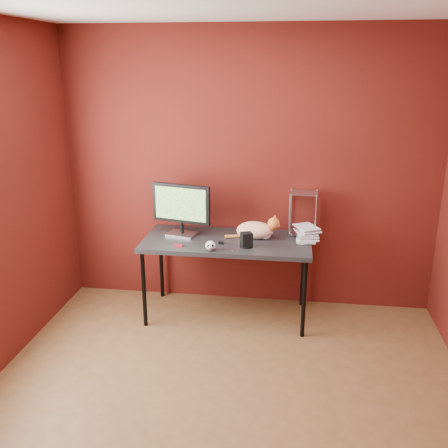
# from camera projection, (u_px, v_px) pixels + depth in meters

# --- Properties ---
(room) EXTENTS (3.52, 3.52, 2.61)m
(room) POSITION_uv_depth(u_px,v_px,m) (222.00, 208.00, 2.95)
(room) COLOR brown
(room) RESTS_ON ground
(desk) EXTENTS (1.50, 0.70, 0.75)m
(desk) POSITION_uv_depth(u_px,v_px,m) (227.00, 245.00, 4.49)
(desk) COLOR black
(desk) RESTS_ON ground
(monitor) EXTENTS (0.55, 0.23, 0.48)m
(monitor) POSITION_uv_depth(u_px,v_px,m) (181.00, 207.00, 4.51)
(monitor) COLOR #A0A1A5
(monitor) RESTS_ON desk
(cat) EXTENTS (0.49, 0.23, 0.23)m
(cat) POSITION_uv_depth(u_px,v_px,m) (256.00, 230.00, 4.49)
(cat) COLOR #DC5F2E
(cat) RESTS_ON desk
(skull_mug) EXTENTS (0.09, 0.09, 0.09)m
(skull_mug) POSITION_uv_depth(u_px,v_px,m) (210.00, 246.00, 4.20)
(skull_mug) COLOR silver
(skull_mug) RESTS_ON desk
(speaker) EXTENTS (0.12, 0.11, 0.13)m
(speaker) POSITION_uv_depth(u_px,v_px,m) (246.00, 240.00, 4.28)
(speaker) COLOR black
(speaker) RESTS_ON desk
(book_stack) EXTENTS (0.26, 0.28, 1.36)m
(book_stack) POSITION_uv_depth(u_px,v_px,m) (301.00, 165.00, 4.26)
(book_stack) COLOR beige
(book_stack) RESTS_ON desk
(wire_rack) EXTENTS (0.25, 0.20, 0.40)m
(wire_rack) POSITION_uv_depth(u_px,v_px,m) (303.00, 213.00, 4.57)
(wire_rack) COLOR #A0A1A5
(wire_rack) RESTS_ON desk
(pocket_knife) EXTENTS (0.09, 0.04, 0.02)m
(pocket_knife) POSITION_uv_depth(u_px,v_px,m) (178.00, 245.00, 4.31)
(pocket_knife) COLOR #AD0D1C
(pocket_knife) RESTS_ON desk
(black_gadget) EXTENTS (0.04, 0.03, 0.02)m
(black_gadget) POSITION_uv_depth(u_px,v_px,m) (221.00, 243.00, 4.36)
(black_gadget) COLOR black
(black_gadget) RESTS_ON desk
(washer) EXTENTS (0.04, 0.04, 0.00)m
(washer) POSITION_uv_depth(u_px,v_px,m) (234.00, 250.00, 4.23)
(washer) COLOR #A0A1A5
(washer) RESTS_ON desk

